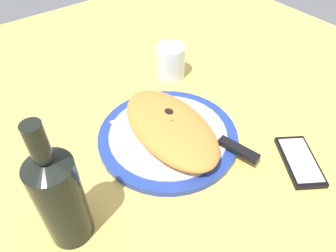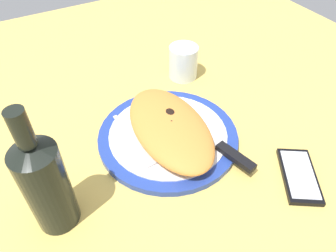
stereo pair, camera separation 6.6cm
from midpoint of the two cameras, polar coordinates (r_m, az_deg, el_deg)
ground_plane at (r=69.25cm, az=-2.71°, el=-3.24°), size 150.00×150.00×3.00cm
plate at (r=67.58cm, az=-2.77°, el=-1.90°), size 29.34×29.34×1.71cm
calzone at (r=64.96cm, az=-2.34°, el=-0.22°), size 27.39×16.20×4.73cm
fork at (r=64.49cm, az=-8.23°, el=-3.87°), size 16.49×2.40×0.40cm
knife at (r=64.73cm, az=7.36°, el=-3.15°), size 20.85×6.67×1.20cm
smartphone at (r=67.15cm, az=19.84°, el=-6.04°), size 13.94×12.01×1.16cm
water_glass at (r=83.88cm, az=-1.78°, el=11.00°), size 7.34×7.34×8.49cm
wine_bottle at (r=51.03cm, az=-22.33°, el=-11.75°), size 6.95×6.95×24.09cm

